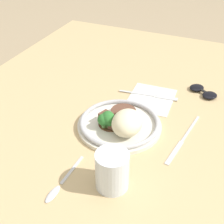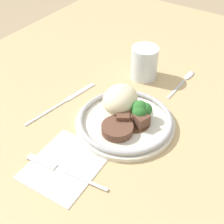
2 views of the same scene
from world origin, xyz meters
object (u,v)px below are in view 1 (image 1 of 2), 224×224
sunglasses (203,91)px  spoon (58,188)px  fork (154,96)px  juice_glass (112,172)px  plate (120,122)px  knife (183,140)px

sunglasses → spoon: bearing=10.2°
fork → spoon: 0.45m
juice_glass → plate: bearing=-162.6°
fork → spoon: size_ratio=1.22×
plate → knife: plate is taller
sunglasses → juice_glass: bearing=19.2°
juice_glass → fork: juice_glass is taller
juice_glass → spoon: size_ratio=0.59×
juice_glass → fork: size_ratio=0.48×
juice_glass → knife: size_ratio=0.40×
sunglasses → plate: bearing=0.6°
fork → spoon: (0.45, -0.08, -0.00)m
knife → juice_glass: bearing=-18.9°
plate → knife: size_ratio=1.02×
juice_glass → fork: bearing=-176.7°
fork → sunglasses: sunglasses is taller
spoon → knife: bearing=142.9°
spoon → plate: bearing=171.3°
fork → spoon: same height
plate → spoon: plate is taller
plate → sunglasses: 0.33m
spoon → juice_glass: bearing=119.9°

